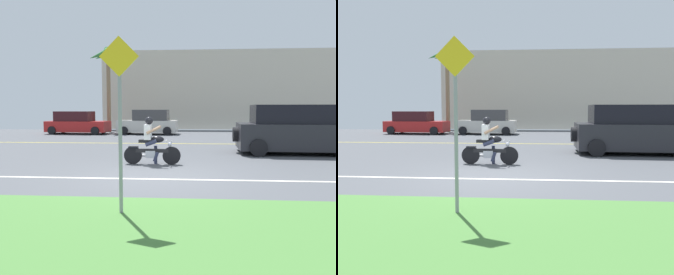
# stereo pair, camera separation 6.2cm
# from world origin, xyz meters

# --- Properties ---
(ground) EXTENTS (56.00, 30.00, 0.04)m
(ground) POSITION_xyz_m (0.00, 3.00, -0.02)
(ground) COLOR #4C4F54
(grass_median) EXTENTS (56.00, 3.80, 0.06)m
(grass_median) POSITION_xyz_m (0.00, -4.10, 0.03)
(grass_median) COLOR #477A38
(grass_median) RESTS_ON ground
(lane_line_near) EXTENTS (50.40, 0.12, 0.01)m
(lane_line_near) POSITION_xyz_m (0.00, -0.34, 0.00)
(lane_line_near) COLOR silver
(lane_line_near) RESTS_ON ground
(lane_line_far) EXTENTS (50.40, 0.12, 0.01)m
(lane_line_far) POSITION_xyz_m (0.00, 7.77, 0.00)
(lane_line_far) COLOR yellow
(lane_line_far) RESTS_ON ground
(motorcyclist) EXTENTS (1.78, 0.58, 1.49)m
(motorcyclist) POSITION_xyz_m (-0.31, 1.77, 0.63)
(motorcyclist) COLOR black
(motorcyclist) RESTS_ON ground
(suv_nearby) EXTENTS (4.82, 2.41, 1.89)m
(suv_nearby) POSITION_xyz_m (5.02, 4.61, 0.92)
(suv_nearby) COLOR #232328
(suv_nearby) RESTS_ON ground
(parked_car_0) EXTENTS (4.35, 2.08, 1.56)m
(parked_car_0) POSITION_xyz_m (-7.00, 13.63, 0.73)
(parked_car_0) COLOR #AD1E1E
(parked_car_0) RESTS_ON ground
(parked_car_1) EXTENTS (4.14, 2.02, 1.67)m
(parked_car_1) POSITION_xyz_m (-1.98, 13.71, 0.77)
(parked_car_1) COLOR beige
(parked_car_1) RESTS_ON ground
(palm_tree_0) EXTENTS (2.91, 2.86, 6.36)m
(palm_tree_0) POSITION_xyz_m (-5.24, 15.58, 5.34)
(palm_tree_0) COLOR #846B4C
(palm_tree_0) RESTS_ON ground
(street_sign) EXTENTS (0.62, 0.06, 2.86)m
(street_sign) POSITION_xyz_m (-0.21, -3.08, 1.73)
(street_sign) COLOR gray
(street_sign) RESTS_ON ground
(building_far) EXTENTS (20.56, 4.00, 6.65)m
(building_far) POSITION_xyz_m (3.59, 21.00, 3.33)
(building_far) COLOR beige
(building_far) RESTS_ON ground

